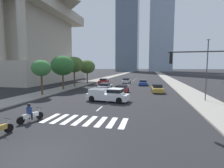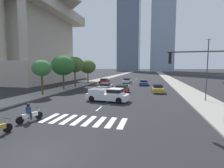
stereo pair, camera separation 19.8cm
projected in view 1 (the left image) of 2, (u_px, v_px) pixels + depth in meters
name	position (u px, v px, depth m)	size (l,w,h in m)	color
ground_plane	(39.00, 159.00, 7.95)	(800.00, 800.00, 0.00)	#232326
sidewalk_east	(182.00, 88.00, 34.55)	(4.00, 260.00, 0.15)	gray
sidewalk_west	(77.00, 85.00, 39.59)	(4.00, 260.00, 0.15)	gray
crosswalk_near	(85.00, 120.00, 13.65)	(6.75, 2.63, 0.01)	silver
lane_divider_center	(128.00, 85.00, 40.84)	(0.14, 50.00, 0.01)	silver
motorcycle_third	(30.00, 115.00, 13.30)	(1.03, 2.12, 1.49)	black
pickup_truck	(110.00, 95.00, 21.21)	(5.47, 2.66, 1.67)	silver
sedan_silver_0	(105.00, 86.00, 32.94)	(2.05, 4.44, 1.24)	#B7BABF
sedan_red_1	(121.00, 90.00, 27.76)	(2.09, 4.41, 1.31)	maroon
sedan_blue_2	(143.00, 83.00, 40.38)	(1.94, 4.62, 1.25)	navy
sedan_gold_3	(157.00, 89.00, 28.87)	(1.95, 4.31, 1.35)	#B28E38
sedan_white_4	(126.00, 81.00, 45.78)	(2.00, 4.39, 1.30)	silver
sedan_red_5	(104.00, 81.00, 44.47)	(1.82, 4.67, 1.34)	maroon
traffic_signal_near	(205.00, 70.00, 12.72)	(4.65, 0.28, 5.72)	#333335
street_lamp_east	(207.00, 65.00, 20.73)	(0.50, 0.24, 7.63)	#3F3F42
street_tree_nearest	(41.00, 68.00, 25.17)	(2.83, 2.83, 5.23)	#4C3823
street_tree_second	(63.00, 66.00, 31.33)	(4.32, 4.32, 6.30)	#4C3823
street_tree_third	(74.00, 65.00, 36.07)	(3.92, 3.92, 6.38)	#4C3823
street_tree_fourth	(87.00, 67.00, 43.57)	(4.11, 4.11, 6.02)	#4C3823
war_memorial	(16.00, 21.00, 51.97)	(32.04, 32.04, 36.18)	#BCB29E
office_tower_left_skyline	(128.00, 3.00, 165.03)	(20.72, 23.89, 147.02)	slate
office_tower_center_skyline	(161.00, 33.00, 169.75)	(22.24, 23.18, 87.76)	#8C9EB2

